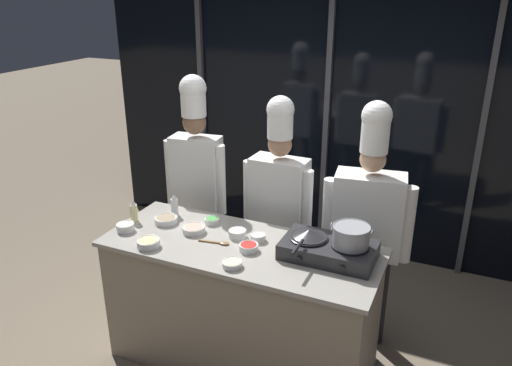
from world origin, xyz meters
name	(u,v)px	position (x,y,z in m)	size (l,w,h in m)	color
ground_plane	(242,359)	(0.00, 0.00, 0.00)	(24.00, 24.00, 0.00)	#7F705B
window_wall_back	(328,117)	(0.00, 1.94, 1.35)	(4.78, 0.09, 2.70)	black
demo_counter	(241,305)	(0.00, 0.00, 0.47)	(1.84, 0.73, 0.94)	gray
portable_stove	(329,249)	(0.57, 0.09, 0.99)	(0.58, 0.36, 0.11)	#28282B
frying_pan	(309,234)	(0.43, 0.09, 1.07)	(0.25, 0.42, 0.05)	#232326
stock_pot	(351,235)	(0.70, 0.09, 1.12)	(0.26, 0.23, 0.13)	#93969B
squeeze_bottle_clear	(174,206)	(-0.64, 0.22, 1.02)	(0.05, 0.05, 0.16)	white
squeeze_bottle_oil	(134,211)	(-0.86, 0.01, 1.02)	(0.05, 0.05, 0.16)	beige
prep_bowl_noodles	(232,263)	(0.07, -0.26, 0.96)	(0.12, 0.12, 0.04)	white
prep_bowl_ginger	(148,243)	(-0.54, -0.26, 0.97)	(0.15, 0.15, 0.05)	white
prep_bowl_mushrooms	(166,219)	(-0.63, 0.08, 0.96)	(0.17, 0.17, 0.05)	white
prep_bowl_garlic	(258,237)	(0.08, 0.11, 0.97)	(0.10, 0.10, 0.05)	white
prep_bowl_onion	(125,227)	(-0.82, -0.14, 0.97)	(0.13, 0.13, 0.06)	white
prep_bowl_rice	(237,233)	(-0.07, 0.10, 0.97)	(0.12, 0.12, 0.05)	white
prep_bowl_bell_pepper	(249,247)	(0.08, -0.04, 0.97)	(0.13, 0.13, 0.05)	white
prep_bowl_scallions	(212,220)	(-0.33, 0.21, 0.96)	(0.11, 0.11, 0.04)	white
prep_bowl_shrimp	(194,229)	(-0.38, 0.04, 0.96)	(0.16, 0.16, 0.05)	white
serving_spoon_slotted	(220,243)	(-0.14, -0.04, 0.95)	(0.22, 0.06, 0.02)	olive
chef_head	(197,171)	(-0.72, 0.67, 1.12)	(0.52, 0.25, 1.90)	#2D3856
chef_sous	(279,197)	(0.02, 0.63, 1.04)	(0.56, 0.24, 1.81)	#2D3856
chef_line	(368,218)	(0.70, 0.59, 1.02)	(0.62, 0.31, 1.84)	#232326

